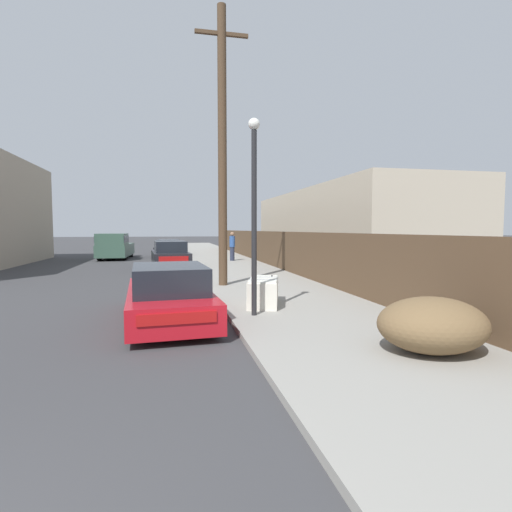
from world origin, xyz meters
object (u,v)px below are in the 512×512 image
(parked_sports_car_red, at_px, (169,295))
(car_parked_far, at_px, (169,248))
(street_lamp, at_px, (254,201))
(pickup_truck, at_px, (115,246))
(utility_pole, at_px, (222,145))
(car_parked_mid, at_px, (170,255))
(brush_pile, at_px, (432,325))
(discarded_fridge, at_px, (263,292))
(pedestrian, at_px, (232,246))

(parked_sports_car_red, relative_size, car_parked_far, 1.04)
(car_parked_far, relative_size, street_lamp, 1.04)
(pickup_truck, bearing_deg, street_lamp, 107.09)
(pickup_truck, bearing_deg, utility_pole, 111.71)
(car_parked_mid, height_order, car_parked_far, car_parked_mid)
(car_parked_far, relative_size, brush_pile, 2.61)
(car_parked_mid, bearing_deg, discarded_fridge, -83.31)
(pedestrian, bearing_deg, discarded_fridge, -95.64)
(utility_pole, xyz_separation_m, street_lamp, (0.05, -5.00, -2.26))
(car_parked_mid, distance_m, utility_pole, 9.32)
(car_parked_mid, height_order, brush_pile, car_parked_mid)
(street_lamp, distance_m, pedestrian, 15.77)
(pickup_truck, xyz_separation_m, street_lamp, (5.55, -20.03, 1.80))
(car_parked_mid, xyz_separation_m, pedestrian, (3.76, 2.48, 0.37))
(car_parked_far, relative_size, pedestrian, 2.58)
(street_lamp, bearing_deg, discarded_fridge, 66.81)
(car_parked_mid, xyz_separation_m, utility_pole, (1.80, -8.08, 4.28))
(parked_sports_car_red, bearing_deg, car_parked_mid, 85.90)
(brush_pile, xyz_separation_m, pedestrian, (-0.29, 18.82, 0.48))
(utility_pole, height_order, pedestrian, utility_pole)
(car_parked_far, xyz_separation_m, utility_pole, (1.89, -16.97, 4.34))
(car_parked_mid, xyz_separation_m, pickup_truck, (-3.71, 6.95, 0.22))
(discarded_fridge, xyz_separation_m, pickup_truck, (-6.04, 18.90, 0.42))
(car_parked_mid, xyz_separation_m, car_parked_far, (-0.10, 8.89, -0.06))
(car_parked_mid, bearing_deg, street_lamp, -86.31)
(car_parked_far, bearing_deg, parked_sports_car_red, -86.07)
(utility_pole, bearing_deg, car_parked_far, 96.36)
(discarded_fridge, distance_m, car_parked_mid, 12.18)
(pickup_truck, height_order, street_lamp, street_lamp)
(brush_pile, bearing_deg, parked_sports_car_red, 138.50)
(pickup_truck, bearing_deg, car_parked_far, -150.14)
(car_parked_far, bearing_deg, brush_pile, -76.89)
(car_parked_mid, relative_size, street_lamp, 1.07)
(street_lamp, height_order, pedestrian, street_lamp)
(discarded_fridge, distance_m, pickup_truck, 19.85)
(car_parked_mid, relative_size, pickup_truck, 0.88)
(parked_sports_car_red, xyz_separation_m, car_parked_mid, (0.04, 12.72, 0.08))
(brush_pile, height_order, pedestrian, pedestrian)
(parked_sports_car_red, height_order, pedestrian, pedestrian)
(brush_pile, bearing_deg, car_parked_far, 99.32)
(car_parked_far, xyz_separation_m, brush_pile, (4.14, -25.23, -0.05))
(car_parked_mid, distance_m, car_parked_far, 8.89)
(pickup_truck, bearing_deg, discarded_fridge, 109.32)
(car_parked_mid, relative_size, car_parked_far, 1.03)
(discarded_fridge, height_order, car_parked_far, car_parked_far)
(discarded_fridge, height_order, utility_pole, utility_pole)
(parked_sports_car_red, xyz_separation_m, utility_pole, (1.84, 4.64, 4.36))
(discarded_fridge, bearing_deg, car_parked_far, 113.07)
(car_parked_mid, bearing_deg, car_parked_far, 86.28)
(discarded_fridge, relative_size, pickup_truck, 0.33)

